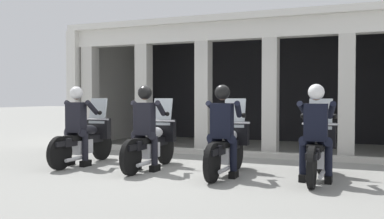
# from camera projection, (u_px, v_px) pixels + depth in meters

# --- Properties ---
(ground_plane) EXTENTS (80.00, 80.00, 0.00)m
(ground_plane) POSITION_uv_depth(u_px,v_px,m) (235.00, 151.00, 10.85)
(ground_plane) COLOR gray
(station_building) EXTENTS (9.58, 3.96, 3.36)m
(station_building) POSITION_uv_depth(u_px,v_px,m) (255.00, 72.00, 12.26)
(station_building) COLOR black
(station_building) RESTS_ON ground
(kerb_strip) EXTENTS (9.08, 0.24, 0.12)m
(kerb_strip) POSITION_uv_depth(u_px,v_px,m) (230.00, 153.00, 10.08)
(kerb_strip) COLOR #B7B5AD
(kerb_strip) RESTS_ON ground
(motorcycle_far_left) EXTENTS (0.62, 2.04, 1.35)m
(motorcycle_far_left) POSITION_uv_depth(u_px,v_px,m) (86.00, 139.00, 8.86)
(motorcycle_far_left) COLOR black
(motorcycle_far_left) RESTS_ON ground
(police_officer_far_left) EXTENTS (0.63, 0.61, 1.58)m
(police_officer_far_left) POSITION_uv_depth(u_px,v_px,m) (77.00, 119.00, 8.58)
(police_officer_far_left) COLOR black
(police_officer_far_left) RESTS_ON ground
(motorcycle_center_left) EXTENTS (0.62, 2.04, 1.35)m
(motorcycle_center_left) POSITION_uv_depth(u_px,v_px,m) (152.00, 142.00, 8.29)
(motorcycle_center_left) COLOR black
(motorcycle_center_left) RESTS_ON ground
(police_officer_center_left) EXTENTS (0.63, 0.61, 1.58)m
(police_officer_center_left) POSITION_uv_depth(u_px,v_px,m) (145.00, 120.00, 8.01)
(police_officer_center_left) COLOR black
(police_officer_center_left) RESTS_ON ground
(motorcycle_center_right) EXTENTS (0.62, 2.04, 1.35)m
(motorcycle_center_right) POSITION_uv_depth(u_px,v_px,m) (228.00, 146.00, 7.65)
(motorcycle_center_right) COLOR black
(motorcycle_center_right) RESTS_ON ground
(police_officer_center_right) EXTENTS (0.63, 0.61, 1.58)m
(police_officer_center_right) POSITION_uv_depth(u_px,v_px,m) (223.00, 123.00, 7.38)
(police_officer_center_right) COLOR black
(police_officer_center_right) RESTS_ON ground
(motorcycle_far_right) EXTENTS (0.62, 2.04, 1.35)m
(motorcycle_far_right) POSITION_uv_depth(u_px,v_px,m) (318.00, 149.00, 7.21)
(motorcycle_far_right) COLOR black
(motorcycle_far_right) RESTS_ON ground
(police_officer_far_right) EXTENTS (0.63, 0.61, 1.58)m
(police_officer_far_right) POSITION_uv_depth(u_px,v_px,m) (316.00, 124.00, 6.94)
(police_officer_far_right) COLOR black
(police_officer_far_right) RESTS_ON ground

